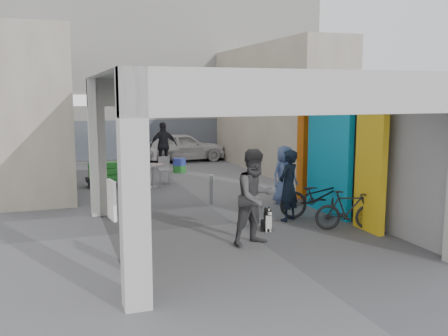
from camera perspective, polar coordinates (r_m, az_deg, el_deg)
name	(u,v)px	position (r m, az deg, el deg)	size (l,w,h in m)	color
ground	(234,223)	(12.18, 1.15, -6.35)	(90.00, 90.00, 0.00)	#58595E
arcade_canopy	(269,131)	(11.24, 5.22, 4.28)	(6.40, 6.45, 6.40)	#B4B3AF
far_building	(136,75)	(25.38, -9.98, 10.40)	(18.00, 4.08, 8.00)	white
plaza_bldg_left	(38,111)	(18.56, -20.49, 6.08)	(2.00, 9.00, 5.00)	#B6AD97
plaza_bldg_right	(275,109)	(20.43, 5.80, 6.77)	(2.00, 9.00, 5.00)	#B6AD97
bollard_left	(146,190)	(14.07, -8.90, -2.54)	(0.09, 0.09, 0.90)	#94979C
bollard_center	(211,190)	(14.21, -1.48, -2.47)	(0.09, 0.09, 0.82)	#94979C
bollard_right	(257,185)	(14.67, 3.78, -1.91)	(0.09, 0.09, 0.94)	#94979C
advert_board_near	(138,245)	(8.93, -9.79, -8.71)	(0.11, 0.55, 1.00)	white
advert_board_far	(112,200)	(12.73, -12.69, -3.57)	(0.17, 0.56, 1.00)	white
cafe_set	(148,176)	(17.11, -8.67, -0.95)	(1.54, 1.25, 0.93)	#AAAAAF
produce_stand	(104,177)	(17.32, -13.53, -1.02)	(1.21, 0.66, 0.80)	black
crate_stack	(179,165)	(19.88, -5.13, 0.30)	(0.46, 0.36, 0.56)	#1A5D1D
border_collie	(266,221)	(11.53, 4.88, -6.05)	(0.22, 0.42, 0.59)	black
man_with_dog	(288,186)	(12.37, 7.38, -2.01)	(0.64, 0.42, 1.76)	black
man_back_turned	(255,197)	(10.35, 3.62, -3.35)	(0.97, 0.76, 2.01)	#444447
man_elderly	(284,175)	(14.25, 6.91, -0.78)	(0.81, 0.53, 1.67)	#556BA5
man_crates	(164,145)	(20.96, -6.92, 2.59)	(1.13, 0.47, 1.93)	black
bicycle_front	(319,196)	(12.90, 10.79, -3.20)	(0.72, 2.05, 1.08)	black
bicycle_rear	(348,210)	(11.88, 14.00, -4.70)	(0.43, 1.53, 0.92)	black
white_van	(182,147)	(23.11, -4.81, 2.45)	(1.59, 3.96, 1.35)	silver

